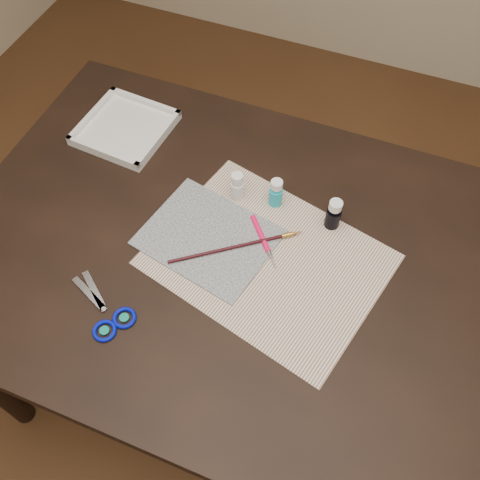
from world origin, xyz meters
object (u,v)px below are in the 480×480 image
at_px(paint_bottle_white, 237,186).
at_px(paint_bottle_cyan, 276,193).
at_px(paper, 268,259).
at_px(scissors, 97,305).
at_px(canvas, 208,237).
at_px(paint_bottle_navy, 334,214).
at_px(palette_tray, 125,128).

bearing_deg(paint_bottle_white, paint_bottle_cyan, 9.68).
relative_size(paper, scissors, 2.53).
xyz_separation_m(paint_bottle_cyan, scissors, (-0.25, -0.39, -0.03)).
distance_m(paint_bottle_white, paint_bottle_cyan, 0.09).
xyz_separation_m(canvas, paint_bottle_navy, (0.25, 0.14, 0.04)).
distance_m(paint_bottle_cyan, scissors, 0.47).
height_order(scissors, palette_tray, palette_tray).
distance_m(paper, canvas, 0.14).
relative_size(paper, palette_tray, 2.27).
relative_size(paint_bottle_navy, palette_tray, 0.39).
height_order(canvas, scissors, scissors).
height_order(paper, paint_bottle_white, paint_bottle_white).
relative_size(scissors, palette_tray, 0.89).
xyz_separation_m(canvas, paint_bottle_cyan, (0.11, 0.15, 0.03)).
distance_m(paint_bottle_navy, palette_tray, 0.59).
distance_m(scissors, palette_tray, 0.51).
bearing_deg(palette_tray, paint_bottle_white, -15.01).
relative_size(canvas, paint_bottle_navy, 3.41).
relative_size(canvas, palette_tray, 1.32).
xyz_separation_m(paint_bottle_white, scissors, (-0.16, -0.38, -0.03)).
bearing_deg(paper, canvas, 178.39).
bearing_deg(canvas, palette_tray, 145.61).
bearing_deg(canvas, paint_bottle_white, 83.06).
bearing_deg(paper, palette_tray, 154.06).
bearing_deg(paint_bottle_cyan, paint_bottle_navy, -4.88).
bearing_deg(palette_tray, paper, -25.94).
relative_size(paint_bottle_navy, scissors, 0.43).
relative_size(paint_bottle_white, palette_tray, 0.36).
height_order(paper, paint_bottle_cyan, paint_bottle_cyan).
bearing_deg(scissors, paper, -117.22).
relative_size(paint_bottle_white, scissors, 0.40).
bearing_deg(paint_bottle_cyan, scissors, -122.74).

